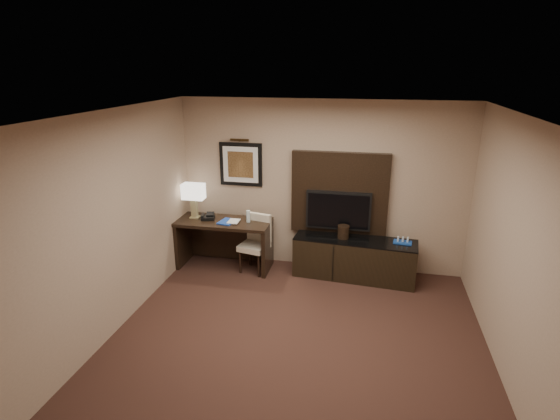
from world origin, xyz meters
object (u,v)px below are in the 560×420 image
(desk_phone, at_px, (208,216))
(credenza, at_px, (354,258))
(minibar_tray, at_px, (403,240))
(table_lamp, at_px, (194,201))
(tv, at_px, (338,211))
(water_bottle, at_px, (248,216))
(desk, at_px, (225,244))
(ice_bucket, at_px, (343,232))
(desk_chair, at_px, (254,246))

(desk_phone, bearing_deg, credenza, -12.59)
(desk_phone, height_order, minibar_tray, desk_phone)
(table_lamp, bearing_deg, tv, 4.80)
(table_lamp, bearing_deg, minibar_tray, 0.05)
(tv, bearing_deg, credenza, -33.09)
(credenza, relative_size, table_lamp, 3.22)
(table_lamp, height_order, water_bottle, table_lamp)
(credenza, xyz_separation_m, desk_phone, (-2.36, -0.04, 0.54))
(desk, distance_m, ice_bucket, 1.93)
(water_bottle, bearing_deg, desk_chair, -37.63)
(ice_bucket, bearing_deg, tv, 120.62)
(desk_phone, bearing_deg, table_lamp, 158.81)
(desk, bearing_deg, minibar_tray, 0.61)
(desk_phone, bearing_deg, minibar_tray, -12.80)
(credenza, relative_size, tv, 1.85)
(table_lamp, distance_m, desk_phone, 0.34)
(credenza, distance_m, tv, 0.78)
(credenza, distance_m, desk_chair, 1.59)
(credenza, xyz_separation_m, desk_chair, (-1.58, -0.11, 0.11))
(tv, xyz_separation_m, water_bottle, (-1.40, -0.21, -0.12))
(tv, bearing_deg, table_lamp, -175.20)
(ice_bucket, bearing_deg, desk_phone, -178.65)
(desk, xyz_separation_m, table_lamp, (-0.51, 0.05, 0.69))
(ice_bucket, bearing_deg, water_bottle, -178.48)
(desk_phone, xyz_separation_m, water_bottle, (0.67, 0.01, 0.04))
(desk, xyz_separation_m, tv, (1.80, 0.24, 0.62))
(table_lamp, relative_size, desk_phone, 2.73)
(ice_bucket, bearing_deg, desk_chair, -174.92)
(table_lamp, bearing_deg, credenza, 0.08)
(desk, height_order, desk_phone, desk_phone)
(desk_phone, height_order, ice_bucket, desk_phone)
(water_bottle, height_order, minibar_tray, water_bottle)
(credenza, distance_m, ice_bucket, 0.46)
(desk_phone, bearing_deg, desk, -16.49)
(desk_chair, height_order, water_bottle, water_bottle)
(desk_chair, bearing_deg, minibar_tray, 15.52)
(desk_chair, distance_m, minibar_tray, 2.30)
(table_lamp, bearing_deg, desk_chair, -5.88)
(desk_phone, relative_size, minibar_tray, 0.79)
(desk, xyz_separation_m, desk_phone, (-0.27, 0.01, 0.45))
(credenza, bearing_deg, water_bottle, -174.54)
(desk_chair, height_order, table_lamp, table_lamp)
(minibar_tray, bearing_deg, desk_phone, -179.34)
(desk, height_order, ice_bucket, ice_bucket)
(desk_chair, relative_size, water_bottle, 4.53)
(desk_chair, bearing_deg, ice_bucket, 17.90)
(desk, distance_m, credenza, 2.09)
(desk_chair, relative_size, ice_bucket, 4.31)
(water_bottle, bearing_deg, desk_phone, -179.02)
(tv, bearing_deg, desk_chair, -166.95)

